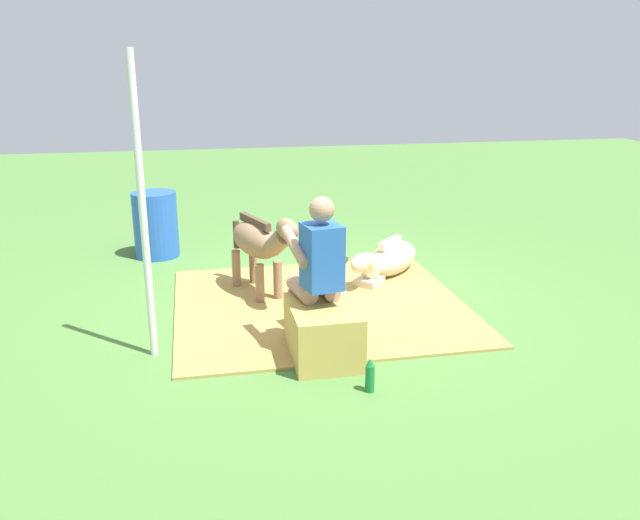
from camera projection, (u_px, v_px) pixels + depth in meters
ground_plane at (318, 305)px, 6.39m from camera, size 24.00×24.00×0.00m
hay_patch at (320, 305)px, 6.37m from camera, size 2.62×2.81×0.02m
hay_bale at (323, 332)px, 5.22m from camera, size 0.75×0.53×0.44m
person_seated at (317, 267)px, 5.21m from camera, size 0.70×0.49×1.32m
pony_standing at (259, 242)px, 6.46m from camera, size 1.29×0.66×0.94m
pony_lying at (388, 260)px, 7.21m from camera, size 1.15×1.13×0.42m
soda_bottle at (370, 375)px, 4.70m from camera, size 0.07×0.07×0.27m
water_barrel at (156, 225)px, 7.87m from camera, size 0.53×0.53×0.80m
tent_pole_left at (143, 212)px, 4.97m from camera, size 0.06×0.06×2.41m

